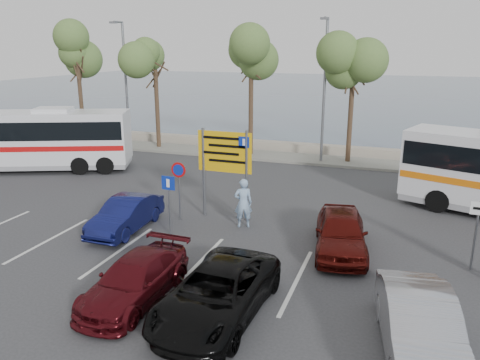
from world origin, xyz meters
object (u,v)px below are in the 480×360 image
(street_lamp_left, at_px, (125,79))
(street_lamp_right, at_px, (324,84))
(car_blue, at_px, (126,214))
(coach_bus_left, at_px, (26,142))
(car_red, at_px, (341,232))
(suv_black, at_px, (217,293))
(direction_sign, at_px, (225,159))
(pedestrian_near, at_px, (243,203))
(car_maroon, at_px, (135,280))
(car_silver_b, at_px, (420,327))

(street_lamp_left, distance_m, street_lamp_right, 13.00)
(car_blue, bearing_deg, coach_bus_left, 148.18)
(car_red, relative_size, suv_black, 0.88)
(car_red, xyz_separation_m, suv_black, (-2.40, -5.00, -0.05))
(street_lamp_left, relative_size, direction_sign, 2.23)
(street_lamp_right, xyz_separation_m, car_blue, (-5.00, -12.79, -3.98))
(coach_bus_left, xyz_separation_m, car_blue, (10.00, -5.77, -0.99))
(street_lamp_right, xyz_separation_m, pedestrian_near, (-1.00, -11.00, -3.65))
(street_lamp_left, bearing_deg, pedestrian_near, -42.50)
(suv_black, bearing_deg, street_lamp_right, 93.80)
(car_maroon, xyz_separation_m, suv_black, (2.40, 0.00, 0.06))
(car_blue, distance_m, car_silver_b, 11.04)
(street_lamp_left, relative_size, pedestrian_near, 4.22)
(car_blue, height_order, car_silver_b, car_silver_b)
(street_lamp_left, bearing_deg, direction_sign, -43.17)
(street_lamp_right, distance_m, pedestrian_near, 11.63)
(car_blue, bearing_deg, pedestrian_near, 22.32)
(street_lamp_right, bearing_deg, suv_black, -88.65)
(street_lamp_left, xyz_separation_m, street_lamp_right, (13.00, 0.00, 0.00))
(car_silver_b, bearing_deg, pedestrian_near, 126.43)
(car_maroon, bearing_deg, direction_sign, 91.20)
(car_blue, relative_size, car_silver_b, 0.87)
(direction_sign, height_order, coach_bus_left, direction_sign)
(coach_bus_left, relative_size, car_red, 2.71)
(coach_bus_left, height_order, car_maroon, coach_bus_left)
(street_lamp_left, relative_size, car_red, 1.95)
(car_red, bearing_deg, car_blue, 176.17)
(coach_bus_left, xyz_separation_m, car_red, (17.80, -5.00, -0.91))
(direction_sign, height_order, car_blue, direction_sign)
(direction_sign, xyz_separation_m, car_silver_b, (7.20, -6.70, -1.72))
(street_lamp_left, height_order, car_blue, street_lamp_left)
(car_maroon, xyz_separation_m, car_silver_b, (7.20, 0.00, 0.12))
(car_red, relative_size, pedestrian_near, 2.16)
(suv_black, distance_m, car_silver_b, 4.80)
(direction_sign, distance_m, car_red, 5.37)
(car_red, distance_m, car_silver_b, 5.55)
(car_blue, bearing_deg, suv_black, -39.89)
(car_silver_b, bearing_deg, street_lamp_right, 97.59)
(street_lamp_right, xyz_separation_m, coach_bus_left, (-15.00, -7.02, -2.99))
(street_lamp_left, bearing_deg, coach_bus_left, -105.90)
(street_lamp_right, relative_size, direction_sign, 2.23)
(car_blue, height_order, pedestrian_near, pedestrian_near)
(suv_black, bearing_deg, coach_bus_left, 149.46)
(street_lamp_right, distance_m, coach_bus_left, 16.83)
(direction_sign, height_order, pedestrian_near, direction_sign)
(street_lamp_left, height_order, street_lamp_right, same)
(car_maroon, bearing_deg, suv_black, 1.24)
(car_maroon, height_order, pedestrian_near, pedestrian_near)
(car_silver_b, bearing_deg, car_blue, 148.08)
(car_blue, relative_size, suv_black, 0.80)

